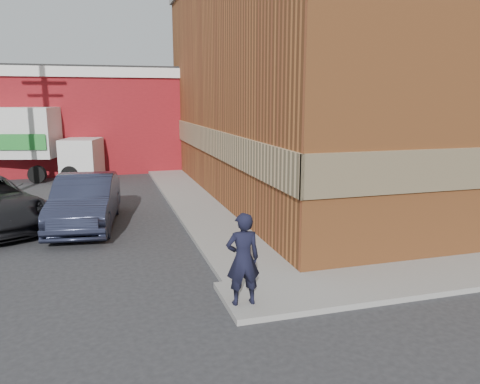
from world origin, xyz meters
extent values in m
plane|color=#28282B|center=(0.00, 0.00, 0.00)|extent=(90.00, 90.00, 0.00)
cube|color=#A5592A|center=(8.50, 9.00, 4.50)|extent=(14.00, 18.00, 9.00)
cube|color=tan|center=(1.46, 9.00, 2.30)|extent=(0.08, 18.16, 1.00)
cube|color=gray|center=(0.60, 9.00, 0.06)|extent=(1.80, 18.00, 0.12)
cube|color=maroon|center=(-6.00, 20.00, 2.50)|extent=(16.00, 8.00, 5.00)
cube|color=silver|center=(-6.00, 20.00, 5.25)|extent=(16.30, 8.30, 0.50)
cube|color=black|center=(-6.00, 20.00, 5.55)|extent=(16.00, 8.00, 0.10)
imported|color=black|center=(-0.20, -1.17, 1.01)|extent=(0.66, 0.45, 1.78)
imported|color=#272B42|center=(-3.20, 5.84, 0.81)|extent=(2.27, 5.08, 1.62)
cube|color=silver|center=(-3.89, 15.05, 1.01)|extent=(2.14, 2.39, 2.03)
cylinder|color=black|center=(-5.64, 14.57, 0.41)|extent=(0.87, 0.49, 0.83)
cylinder|color=black|center=(-5.15, 16.35, 0.41)|extent=(0.87, 0.49, 0.83)
cylinder|color=black|center=(-4.13, 14.16, 0.41)|extent=(0.87, 0.49, 0.83)
cylinder|color=black|center=(-3.64, 15.93, 0.41)|extent=(0.87, 0.49, 0.83)
camera|label=1|loc=(-2.61, -9.13, 3.96)|focal=35.00mm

